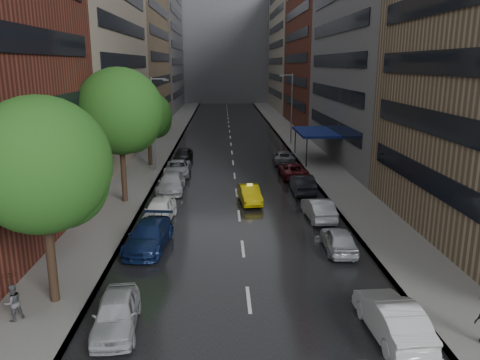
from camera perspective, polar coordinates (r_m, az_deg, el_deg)
name	(u,v)px	position (r m, az deg, el deg)	size (l,w,h in m)	color
ground	(255,353)	(18.36, 1.80, -20.33)	(220.00, 220.00, 0.00)	gray
road	(230,139)	(65.95, -1.18, 4.97)	(14.00, 140.00, 0.01)	black
sidewalk_left	(166,139)	(66.40, -8.99, 4.93)	(4.00, 140.00, 0.15)	gray
sidewalk_right	(294,139)	(66.70, 6.61, 5.05)	(4.00, 140.00, 0.15)	gray
buildings_left	(129,25)	(75.41, -13.43, 17.93)	(8.00, 108.00, 38.00)	maroon
buildings_right	(330,31)	(73.76, 10.96, 17.40)	(8.05, 109.10, 36.00)	#937A5B
building_far	(226,42)	(133.24, -1.76, 16.43)	(40.00, 14.00, 32.00)	slate
tree_near	(41,165)	(20.95, -23.06, 1.66)	(5.75, 5.75, 9.17)	#382619
tree_mid	(120,111)	(35.60, -14.44, 8.09)	(6.37, 6.37, 10.16)	#382619
tree_far	(148,115)	(48.57, -11.12, 7.73)	(4.83, 4.83, 7.70)	#382619
taxi	(250,194)	(35.69, 1.19, -1.74)	(1.42, 4.07, 1.34)	yellow
parked_cars_left	(167,194)	(36.02, -8.92, -1.65)	(2.64, 37.48, 1.54)	#AAABB0
parked_cars_right	(307,192)	(36.51, 8.19, -1.44)	(2.49, 37.64, 1.55)	silver
ped_black_umbrella	(12,292)	(21.47, -26.08, -12.17)	(0.96, 0.98, 2.09)	#4A494E
street_lamp_left	(154,122)	(45.93, -10.50, 6.94)	(1.74, 0.22, 9.00)	gray
street_lamp_right	(291,107)	(61.01, 6.24, 8.78)	(1.74, 0.22, 9.00)	gray
awning	(315,132)	(51.63, 9.18, 5.79)	(4.00, 8.00, 3.12)	navy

